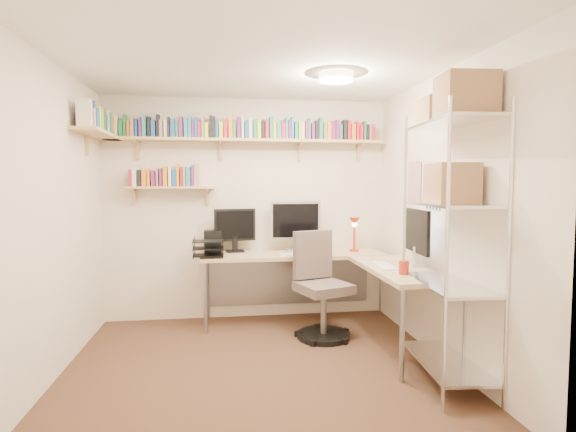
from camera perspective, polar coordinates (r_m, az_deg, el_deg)
The scene contains 6 objects.
ground at distance 3.98m, azimuth -3.76°, elevation -18.63°, with size 3.20×3.20×0.00m, color #3F2B1B.
room_shell at distance 3.68m, azimuth -3.80°, elevation 4.26°, with size 3.24×3.04×2.52m.
wall_shelves at distance 4.99m, azimuth -9.91°, elevation 9.64°, with size 3.12×1.09×0.80m.
corner_desk at distance 4.76m, azimuth 2.32°, elevation -5.23°, with size 2.25×2.02×1.35m.
office_chair at distance 4.59m, azimuth 4.14°, elevation -9.70°, with size 0.60×0.60×1.06m.
wire_rack at distance 3.58m, azimuth 20.23°, elevation 5.59°, with size 0.52×0.94×2.30m.
Camera 1 is at (-0.28, -3.66, 1.53)m, focal length 28.00 mm.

